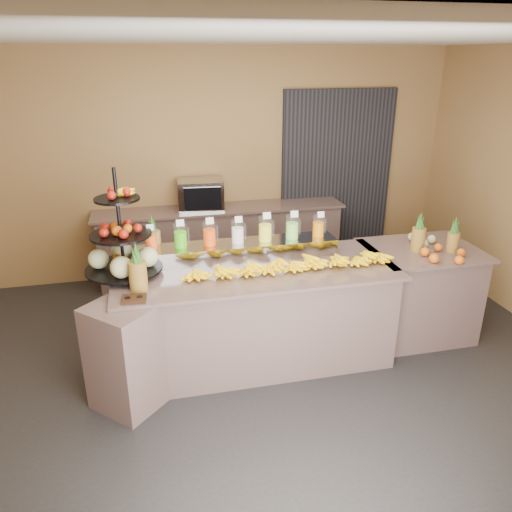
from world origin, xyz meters
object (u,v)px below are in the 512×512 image
object	(u,v)px
pitcher_tray	(238,250)
right_fruit_pile	(439,247)
banana_heap	(292,262)
oven_warmer	(201,194)
fruit_stand	(128,248)
condiment_caddy	(134,299)

from	to	relation	value
pitcher_tray	right_fruit_pile	size ratio (longest dim) A/B	4.27
banana_heap	right_fruit_pile	xyz separation A→B (m)	(1.45, 0.02, 0.00)
right_fruit_pile	oven_warmer	world-z (taller)	oven_warmer
fruit_stand	condiment_caddy	size ratio (longest dim) A/B	4.99
pitcher_tray	condiment_caddy	size ratio (longest dim) A/B	9.97
banana_heap	pitcher_tray	bearing A→B (deg)	138.03
condiment_caddy	fruit_stand	bearing A→B (deg)	93.07
banana_heap	condiment_caddy	world-z (taller)	banana_heap
pitcher_tray	condiment_caddy	xyz separation A→B (m)	(-0.95, -0.68, -0.06)
pitcher_tray	banana_heap	xyz separation A→B (m)	(0.41, -0.37, -0.01)
pitcher_tray	condiment_caddy	distance (m)	1.17
fruit_stand	pitcher_tray	bearing A→B (deg)	19.80
fruit_stand	oven_warmer	size ratio (longest dim) A/B	1.71
fruit_stand	right_fruit_pile	distance (m)	2.85
condiment_caddy	right_fruit_pile	bearing A→B (deg)	6.59
pitcher_tray	oven_warmer	distance (m)	1.68
fruit_stand	condiment_caddy	distance (m)	0.58
fruit_stand	oven_warmer	xyz separation A→B (m)	(0.85, 1.81, -0.05)
banana_heap	fruit_stand	size ratio (longest dim) A/B	2.04
right_fruit_pile	banana_heap	bearing A→B (deg)	-179.33
banana_heap	oven_warmer	size ratio (longest dim) A/B	3.48
banana_heap	fruit_stand	xyz separation A→B (m)	(-1.39, 0.23, 0.17)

